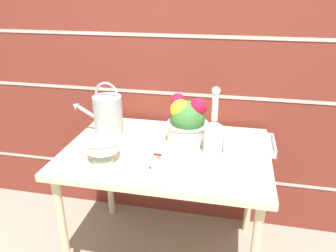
% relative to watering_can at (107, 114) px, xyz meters
% --- Properties ---
extents(brick_wall, '(3.60, 0.08, 2.20)m').
position_rel_watering_can_xyz_m(brick_wall, '(0.38, 0.33, 0.24)').
color(brick_wall, maroon).
rests_on(brick_wall, ground_plane).
extents(patio_table, '(1.09, 0.77, 0.74)m').
position_rel_watering_can_xyz_m(patio_table, '(0.38, -0.14, -0.19)').
color(patio_table, beige).
rests_on(patio_table, ground_plane).
extents(watering_can, '(0.31, 0.17, 0.31)m').
position_rel_watering_can_xyz_m(watering_can, '(0.00, 0.00, 0.00)').
color(watering_can, '#9EA3A8').
rests_on(watering_can, patio_table).
extents(crystal_pedestal_bowl, '(0.18, 0.18, 0.11)m').
position_rel_watering_can_xyz_m(crystal_pedestal_bowl, '(0.09, -0.32, -0.04)').
color(crystal_pedestal_bowl, silver).
rests_on(crystal_pedestal_bowl, patio_table).
extents(flower_planter, '(0.24, 0.24, 0.27)m').
position_rel_watering_can_xyz_m(flower_planter, '(0.47, -0.01, 0.00)').
color(flower_planter, '#BCBCC1').
rests_on(flower_planter, patio_table).
extents(glass_decanter, '(0.10, 0.10, 0.37)m').
position_rel_watering_can_xyz_m(glass_decanter, '(0.63, -0.15, -0.00)').
color(glass_decanter, silver).
rests_on(glass_decanter, patio_table).
extents(figurine_vase, '(0.07, 0.07, 0.15)m').
position_rel_watering_can_xyz_m(figurine_vase, '(0.39, -0.37, -0.06)').
color(figurine_vase, white).
rests_on(figurine_vase, patio_table).
extents(wire_tray, '(0.27, 0.24, 0.04)m').
position_rel_watering_can_xyz_m(wire_tray, '(0.82, -0.01, -0.11)').
color(wire_tray, '#B7B7BC').
rests_on(wire_tray, patio_table).
extents(fallen_petal, '(0.01, 0.01, 0.01)m').
position_rel_watering_can_xyz_m(fallen_petal, '(0.35, -0.35, -0.12)').
color(fallen_petal, red).
rests_on(fallen_petal, patio_table).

